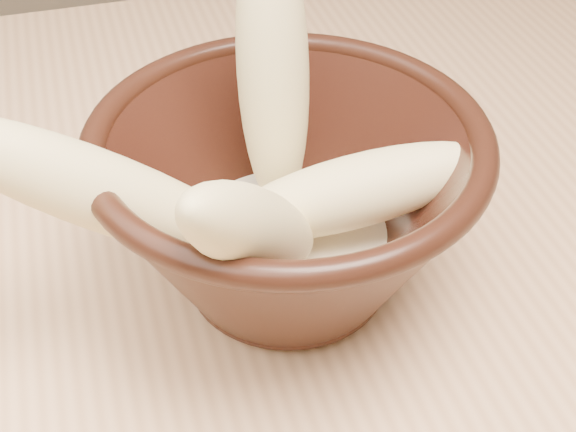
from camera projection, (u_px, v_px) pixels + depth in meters
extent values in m
cube|color=#E2AD7C|center=(384.00, 227.00, 0.61)|extent=(1.20, 0.80, 0.04)
cylinder|color=black|center=(288.00, 281.00, 0.53)|extent=(0.10, 0.10, 0.01)
cylinder|color=black|center=(288.00, 254.00, 0.51)|extent=(0.10, 0.10, 0.01)
torus|color=black|center=(288.00, 139.00, 0.45)|extent=(0.24, 0.24, 0.02)
cylinder|color=beige|center=(288.00, 241.00, 0.51)|extent=(0.13, 0.13, 0.02)
ellipsoid|color=#E5D287|center=(273.00, 70.00, 0.48)|extent=(0.05, 0.09, 0.19)
ellipsoid|color=#E5D287|center=(112.00, 195.00, 0.43)|extent=(0.20, 0.05, 0.16)
ellipsoid|color=#E5D287|center=(353.00, 192.00, 0.47)|extent=(0.17, 0.07, 0.08)
ellipsoid|color=#E5D287|center=(255.00, 230.00, 0.41)|extent=(0.13, 0.15, 0.15)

